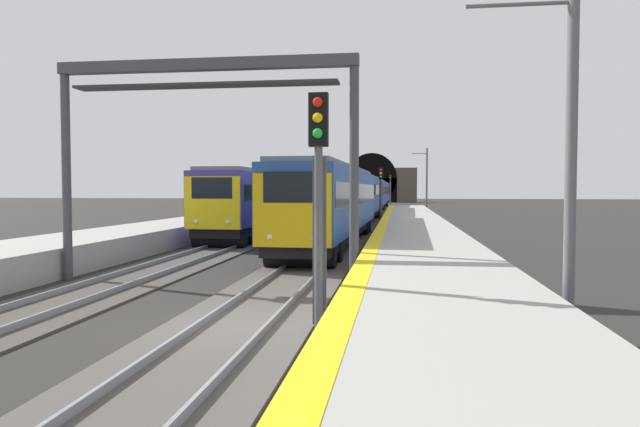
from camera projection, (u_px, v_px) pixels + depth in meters
The scene contains 14 objects.
ground_plane at pixel (237, 328), 12.03m from camera, with size 320.00×320.00×0.00m, color #282623.
platform_right at pixel (442, 310), 11.44m from camera, with size 112.00×3.96×1.01m, color #9E9B93.
platform_right_edge_strip at pixel (355, 283), 11.65m from camera, with size 112.00×0.50×0.01m, color yellow.
track_main_line at pixel (237, 326), 12.03m from camera, with size 160.00×3.17×0.21m.
track_adjacent_line at pixel (13, 319), 12.72m from camera, with size 160.00×3.13×0.21m.
train_main_approaching at pixel (367, 195), 59.78m from camera, with size 81.63×3.33×4.05m.
train_adjacent_platform at pixel (294, 197), 46.87m from camera, with size 40.45×3.30×4.89m.
railway_signal_near at pixel (319, 188), 11.37m from camera, with size 0.39×0.38×4.80m.
railway_signal_mid at pixel (381, 189), 50.51m from camera, with size 0.39×0.38×4.78m.
railway_signal_far at pixel (390, 187), 104.79m from camera, with size 0.39×0.38×5.53m.
overhead_signal_gantry at pixel (205, 112), 17.57m from camera, with size 0.70×9.44×6.87m.
tunnel_portal at pixel (372, 185), 125.91m from camera, with size 2.41×19.48×10.91m.
catenary_mast_near at pixel (426, 180), 67.85m from camera, with size 0.22×1.88×7.70m.
catenary_mast_far at pixel (569, 152), 10.93m from camera, with size 0.22×2.09×7.03m.
Camera 1 is at (-11.57, -3.34, 2.92)m, focal length 32.31 mm.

